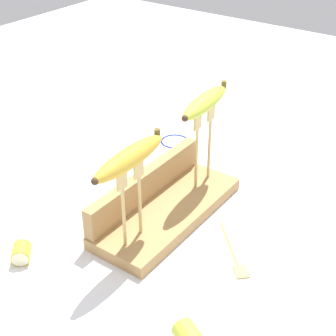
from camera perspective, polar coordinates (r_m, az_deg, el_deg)
name	(u,v)px	position (r m, az deg, el deg)	size (l,w,h in m)	color
ground_plane	(168,217)	(1.14, 0.00, -5.48)	(3.00, 3.00, 0.00)	silver
wooden_board	(168,212)	(1.13, 0.00, -4.91)	(0.38, 0.15, 0.03)	#A87F4C
board_backstop	(146,184)	(1.13, -2.53, -1.85)	(0.37, 0.03, 0.07)	#A87F4C
fork_stand_left	(131,197)	(0.98, -4.14, -3.22)	(0.08, 0.01, 0.17)	tan
fork_stand_right	(204,140)	(1.15, 4.01, 3.16)	(0.08, 0.01, 0.19)	tan
banana_raised_left	(129,158)	(0.93, -4.35, 1.15)	(0.20, 0.05, 0.04)	gold
banana_raised_right	(205,102)	(1.11, 4.18, 7.38)	(0.20, 0.06, 0.04)	#B2C138
fork_fallen_near	(235,256)	(1.04, 7.53, -9.71)	(0.14, 0.14, 0.01)	tan
banana_chunk_far	(21,253)	(1.06, -16.15, -9.14)	(0.05, 0.05, 0.04)	yellow
wire_coil	(175,141)	(1.43, 0.78, 3.08)	(0.08, 0.08, 0.01)	#1E2DA5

